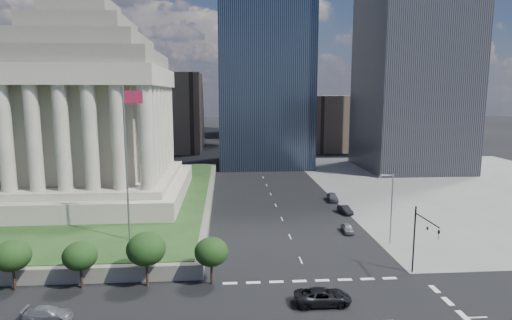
{
  "coord_description": "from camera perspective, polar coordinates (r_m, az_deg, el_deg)",
  "views": [
    {
      "loc": [
        -9.31,
        -30.83,
        20.84
      ],
      "look_at": [
        -5.78,
        18.45,
        13.14
      ],
      "focal_mm": 30.0,
      "sensor_mm": 36.0,
      "label": 1
    }
  ],
  "objects": [
    {
      "name": "building_filler_ne",
      "position": [
        166.41,
        10.32,
        4.98
      ],
      "size": [
        20.0,
        30.0,
        20.0
      ],
      "primitive_type": "cube",
      "color": "#4F4136",
      "rests_on": "ground"
    },
    {
      "name": "plaza_terrace",
      "position": [
        90.58,
        -27.29,
        -4.86
      ],
      "size": [
        66.0,
        70.0,
        1.8
      ],
      "primitive_type": "cube",
      "color": "#635F55",
      "rests_on": "ground"
    },
    {
      "name": "parked_sedan_near",
      "position": [
        67.03,
        12.1,
        -8.89
      ],
      "size": [
        1.71,
        3.79,
        1.26
      ],
      "primitive_type": "imported",
      "rotation": [
        0.0,
        0.0,
        -0.06
      ],
      "color": "gray",
      "rests_on": "ground"
    },
    {
      "name": "building_filler_nw",
      "position": [
        162.3,
        -11.49,
        6.27
      ],
      "size": [
        24.0,
        30.0,
        28.0
      ],
      "primitive_type": "cube",
      "color": "#4F4136",
      "rests_on": "ground"
    },
    {
      "name": "pickup_truck",
      "position": [
        45.23,
        8.9,
        -17.56
      ],
      "size": [
        5.73,
        2.67,
        1.59
      ],
      "primitive_type": "imported",
      "rotation": [
        0.0,
        0.0,
        1.58
      ],
      "color": "black",
      "rests_on": "ground"
    },
    {
      "name": "suv_grey",
      "position": [
        46.3,
        -26.0,
        -17.95
      ],
      "size": [
        1.95,
        4.51,
        1.29
      ],
      "primitive_type": "imported",
      "rotation": [
        0.0,
        0.0,
        1.54
      ],
      "color": "slate",
      "rests_on": "ground"
    },
    {
      "name": "ground",
      "position": [
        132.81,
        -0.03,
        -0.17
      ],
      "size": [
        500.0,
        500.0,
        0.0
      ],
      "primitive_type": "plane",
      "color": "black",
      "rests_on": "ground"
    },
    {
      "name": "traffic_signal_ne",
      "position": [
        51.98,
        21.22,
        -9.22
      ],
      "size": [
        0.3,
        5.74,
        8.0
      ],
      "color": "black",
      "rests_on": "ground"
    },
    {
      "name": "plaza_lawn",
      "position": [
        90.38,
        -27.33,
        -4.28
      ],
      "size": [
        64.0,
        68.0,
        0.1
      ],
      "primitive_type": "cube",
      "color": "#1E3C18",
      "rests_on": "plaza_terrace"
    },
    {
      "name": "midrise_glass",
      "position": [
        126.67,
        1.06,
        13.0
      ],
      "size": [
        26.0,
        26.0,
        60.0
      ],
      "primitive_type": "cube",
      "color": "black",
      "rests_on": "ground"
    },
    {
      "name": "sidewalk_ne",
      "position": [
        108.37,
        26.73,
        -3.18
      ],
      "size": [
        68.0,
        90.0,
        0.03
      ],
      "primitive_type": "cube",
      "color": "slate",
      "rests_on": "ground"
    },
    {
      "name": "war_memorial",
      "position": [
        82.61,
        -21.75,
        8.62
      ],
      "size": [
        34.0,
        34.0,
        39.0
      ],
      "primitive_type": null,
      "color": "gray",
      "rests_on": "plaza_lawn"
    },
    {
      "name": "parked_sedan_mid",
      "position": [
        77.03,
        11.8,
        -6.52
      ],
      "size": [
        4.21,
        2.02,
        1.33
      ],
      "primitive_type": "imported",
      "rotation": [
        0.0,
        0.0,
        0.16
      ],
      "color": "black",
      "rests_on": "ground"
    },
    {
      "name": "flagpole",
      "position": [
        56.77,
        -16.8,
        0.66
      ],
      "size": [
        2.52,
        0.24,
        20.0
      ],
      "color": "slate",
      "rests_on": "plaza_lawn"
    },
    {
      "name": "parked_sedan_far",
      "position": [
        85.3,
        10.18,
        -4.88
      ],
      "size": [
        2.25,
        4.78,
        1.58
      ],
      "primitive_type": "imported",
      "rotation": [
        0.0,
        0.0,
        -0.08
      ],
      "color": "#525359",
      "rests_on": "ground"
    },
    {
      "name": "street_lamp_north",
      "position": [
        62.13,
        17.5,
        -5.7
      ],
      "size": [
        2.13,
        0.22,
        10.0
      ],
      "color": "slate",
      "rests_on": "ground"
    }
  ]
}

